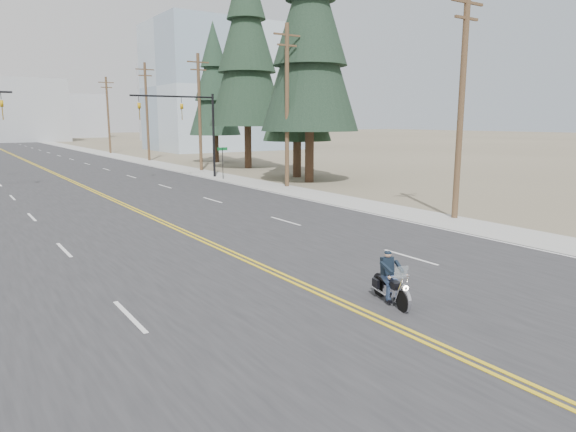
% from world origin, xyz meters
% --- Properties ---
extents(ground_plane, '(400.00, 400.00, 0.00)m').
position_xyz_m(ground_plane, '(0.00, 0.00, 0.00)').
color(ground_plane, '#776D56').
rests_on(ground_plane, ground).
extents(road, '(20.00, 200.00, 0.01)m').
position_xyz_m(road, '(0.00, 70.00, 0.01)').
color(road, '#303033').
rests_on(road, ground).
extents(sidewalk_right, '(3.00, 200.00, 0.01)m').
position_xyz_m(sidewalk_right, '(11.50, 70.00, 0.01)').
color(sidewalk_right, '#A5A5A0').
rests_on(sidewalk_right, ground).
extents(traffic_mast_right, '(7.10, 0.26, 7.00)m').
position_xyz_m(traffic_mast_right, '(8.98, 32.00, 4.94)').
color(traffic_mast_right, black).
rests_on(traffic_mast_right, ground).
extents(street_sign, '(0.90, 0.06, 2.62)m').
position_xyz_m(street_sign, '(10.80, 30.00, 1.80)').
color(street_sign, black).
rests_on(street_sign, ground).
extents(utility_pole_a, '(2.20, 0.30, 11.00)m').
position_xyz_m(utility_pole_a, '(12.50, 8.00, 5.73)').
color(utility_pole_a, brown).
rests_on(utility_pole_a, ground).
extents(utility_pole_b, '(2.20, 0.30, 11.50)m').
position_xyz_m(utility_pole_b, '(12.50, 23.00, 5.98)').
color(utility_pole_b, brown).
rests_on(utility_pole_b, ground).
extents(utility_pole_c, '(2.20, 0.30, 11.00)m').
position_xyz_m(utility_pole_c, '(12.50, 38.00, 5.73)').
color(utility_pole_c, brown).
rests_on(utility_pole_c, ground).
extents(utility_pole_d, '(2.20, 0.30, 11.50)m').
position_xyz_m(utility_pole_d, '(12.50, 53.00, 5.98)').
color(utility_pole_d, brown).
rests_on(utility_pole_d, ground).
extents(utility_pole_e, '(2.20, 0.30, 11.00)m').
position_xyz_m(utility_pole_e, '(12.50, 70.00, 5.73)').
color(utility_pole_e, brown).
rests_on(utility_pole_e, ground).
extents(glass_building, '(24.00, 16.00, 20.00)m').
position_xyz_m(glass_building, '(32.00, 70.00, 10.00)').
color(glass_building, '#9EB5CC').
rests_on(glass_building, ground).
extents(haze_bldg_b, '(18.00, 14.00, 14.00)m').
position_xyz_m(haze_bldg_b, '(8.00, 125.00, 7.00)').
color(haze_bldg_b, '#ADB2B7').
rests_on(haze_bldg_b, ground).
extents(haze_bldg_c, '(16.00, 12.00, 18.00)m').
position_xyz_m(haze_bldg_c, '(40.00, 110.00, 9.00)').
color(haze_bldg_c, '#B7BCC6').
rests_on(haze_bldg_c, ground).
extents(haze_bldg_e, '(14.00, 14.00, 12.00)m').
position_xyz_m(haze_bldg_e, '(25.00, 150.00, 6.00)').
color(haze_bldg_e, '#B7BCC6').
rests_on(haze_bldg_e, ground).
extents(motorcyclist, '(1.24, 1.93, 1.40)m').
position_xyz_m(motorcyclist, '(1.08, 1.06, 0.70)').
color(motorcyclist, black).
rests_on(motorcyclist, ground).
extents(conifer_near, '(7.55, 7.55, 19.99)m').
position_xyz_m(conifer_near, '(15.54, 24.38, 11.48)').
color(conifer_near, '#382619').
rests_on(conifer_near, ground).
extents(conifer_mid, '(5.83, 5.83, 15.54)m').
position_xyz_m(conifer_mid, '(16.86, 27.94, 8.92)').
color(conifer_mid, '#382619').
rests_on(conifer_mid, ground).
extents(conifer_tall, '(7.65, 7.65, 21.25)m').
position_xyz_m(conifer_tall, '(17.50, 37.54, 12.21)').
color(conifer_tall, '#382619').
rests_on(conifer_tall, ground).
extents(conifer_far, '(5.88, 5.88, 15.75)m').
position_xyz_m(conifer_far, '(18.13, 46.23, 9.03)').
color(conifer_far, '#382619').
rests_on(conifer_far, ground).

